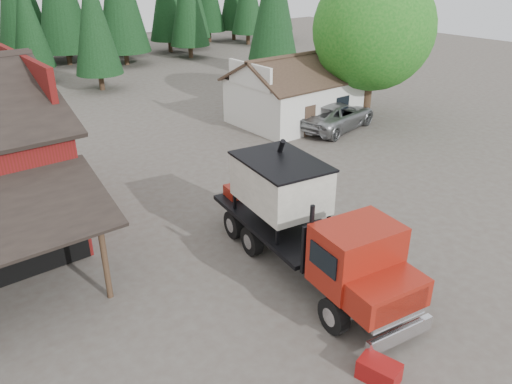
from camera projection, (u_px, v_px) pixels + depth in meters
ground at (274, 266)px, 18.77m from camera, size 120.00×120.00×0.00m
farmhouse at (295, 97)px, 34.55m from camera, size 8.60×6.42×4.65m
deciduous_tree at (374, 34)px, 32.85m from camera, size 8.00×8.00×10.20m
near_pine_b at (93, 19)px, 40.78m from camera, size 3.96×3.96×10.40m
feed_truck at (305, 221)px, 17.71m from camera, size 4.03×10.02×4.40m
silver_car at (336, 115)px, 33.30m from camera, size 7.01×4.26×1.82m
equip_box at (379, 371)px, 13.64m from camera, size 0.94×1.23×0.60m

